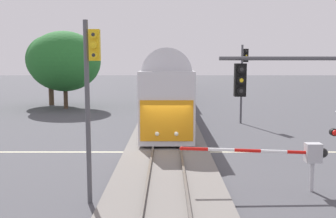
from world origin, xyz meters
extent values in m
plane|color=#47474C|center=(0.00, 0.00, 0.00)|extent=(220.00, 220.00, 0.00)
cube|color=beige|center=(0.00, 0.00, 0.00)|extent=(44.00, 0.20, 0.01)
cube|color=slate|center=(0.00, 0.00, 0.09)|extent=(4.40, 80.00, 0.18)
cube|color=#56514C|center=(-0.72, 0.00, 0.25)|extent=(0.10, 80.00, 0.14)
cube|color=#56514C|center=(0.72, 0.00, 0.25)|extent=(0.10, 80.00, 0.14)
cube|color=silver|center=(0.00, 8.97, 2.27)|extent=(3.00, 18.11, 3.90)
cube|color=orange|center=(0.00, -0.11, 1.69)|extent=(2.76, 0.08, 2.15)
cylinder|color=silver|center=(0.00, 8.97, 4.10)|extent=(2.76, 16.29, 2.76)
sphere|color=#F4F2CC|center=(-0.50, -0.12, 1.00)|extent=(0.24, 0.24, 0.24)
sphere|color=#F4F2CC|center=(0.50, -0.12, 1.00)|extent=(0.24, 0.24, 0.24)
cube|color=silver|center=(0.00, 29.87, 2.62)|extent=(3.00, 21.91, 4.60)
cube|color=black|center=(1.51, 29.87, 2.92)|extent=(0.04, 19.72, 0.90)
cube|color=#193899|center=(1.52, 29.87, 1.47)|extent=(0.04, 20.16, 0.36)
cube|color=silver|center=(0.00, 52.68, 2.62)|extent=(3.00, 21.91, 4.60)
cube|color=black|center=(1.51, 52.68, 2.92)|extent=(0.04, 19.72, 0.90)
cube|color=#193899|center=(1.52, 52.68, 1.47)|extent=(0.04, 20.16, 0.36)
cylinder|color=#B7B7BC|center=(5.35, -6.11, 0.55)|extent=(0.14, 0.14, 1.10)
cube|color=#B7B7BC|center=(5.35, -6.11, 1.45)|extent=(0.56, 0.40, 0.70)
sphere|color=black|center=(5.70, -6.11, 1.45)|extent=(0.36, 0.36, 0.36)
cylinder|color=red|center=(4.87, -6.11, 1.47)|extent=(0.96, 0.12, 0.15)
cylinder|color=white|center=(3.92, -6.11, 1.50)|extent=(0.96, 0.12, 0.15)
cylinder|color=red|center=(2.96, -6.11, 1.53)|extent=(0.96, 0.12, 0.15)
cylinder|color=white|center=(2.00, -6.11, 1.56)|extent=(0.96, 0.12, 0.15)
cylinder|color=red|center=(1.04, -6.11, 1.60)|extent=(0.96, 0.12, 0.15)
sphere|color=red|center=(0.56, -6.11, 1.61)|extent=(0.14, 0.14, 0.14)
cylinder|color=black|center=(5.81, -6.68, 2.32)|extent=(0.26, 0.18, 0.26)
sphere|color=red|center=(5.81, -6.78, 2.32)|extent=(0.20, 0.20, 0.20)
cylinder|color=#4C4C51|center=(5.68, 9.43, 2.99)|extent=(0.16, 0.16, 5.98)
cube|color=black|center=(5.96, 9.43, 5.18)|extent=(0.34, 0.26, 1.00)
sphere|color=#262626|center=(5.96, 9.28, 5.50)|extent=(0.20, 0.20, 0.20)
cylinder|color=black|center=(5.96, 9.25, 5.50)|extent=(0.24, 0.10, 0.24)
sphere|color=yellow|center=(5.96, 9.28, 5.18)|extent=(0.20, 0.20, 0.20)
cylinder|color=black|center=(5.96, 9.25, 5.18)|extent=(0.24, 0.10, 0.24)
sphere|color=#262626|center=(5.96, 9.28, 4.86)|extent=(0.20, 0.20, 0.20)
cylinder|color=black|center=(5.96, 9.25, 4.86)|extent=(0.24, 0.10, 0.24)
cylinder|color=#4C4C51|center=(3.76, -8.10, 4.84)|extent=(4.30, 0.12, 0.12)
cube|color=black|center=(2.26, -8.10, 4.19)|extent=(0.34, 0.26, 1.00)
sphere|color=#262626|center=(2.26, -8.25, 4.51)|extent=(0.20, 0.20, 0.20)
cylinder|color=black|center=(2.26, -8.28, 4.51)|extent=(0.24, 0.10, 0.24)
sphere|color=yellow|center=(2.26, -8.25, 4.19)|extent=(0.20, 0.20, 0.20)
cylinder|color=black|center=(2.26, -8.28, 4.19)|extent=(0.24, 0.10, 0.24)
sphere|color=#262626|center=(2.26, -8.25, 3.87)|extent=(0.20, 0.20, 0.20)
cylinder|color=black|center=(2.26, -8.28, 3.87)|extent=(0.24, 0.10, 0.24)
cylinder|color=#4C4C51|center=(-2.57, -7.26, 3.04)|extent=(0.16, 0.16, 6.07)
cube|color=gold|center=(-2.29, -7.26, 5.27)|extent=(0.34, 0.26, 1.00)
sphere|color=#262626|center=(-2.29, -7.41, 5.59)|extent=(0.20, 0.20, 0.20)
cylinder|color=gold|center=(-2.29, -7.44, 5.59)|extent=(0.24, 0.10, 0.24)
sphere|color=yellow|center=(-2.29, -7.41, 5.27)|extent=(0.20, 0.20, 0.20)
cylinder|color=gold|center=(-2.29, -7.44, 5.27)|extent=(0.24, 0.10, 0.24)
sphere|color=#262626|center=(-2.29, -7.41, 4.95)|extent=(0.20, 0.20, 0.20)
cylinder|color=gold|center=(-2.29, -7.44, 4.95)|extent=(0.24, 0.10, 0.24)
cylinder|color=#4C3828|center=(-12.73, 22.04, 1.47)|extent=(0.55, 0.55, 2.94)
ellipsoid|color=#236628|center=(-12.73, 22.04, 4.90)|extent=(5.09, 5.09, 5.23)
cylinder|color=#4C3828|center=(-10.26, 18.69, 1.25)|extent=(0.42, 0.42, 2.50)
ellipsoid|color=#236628|center=(-10.26, 18.69, 4.74)|extent=(7.14, 7.14, 5.97)
camera|label=1|loc=(0.07, -19.70, 4.76)|focal=40.91mm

